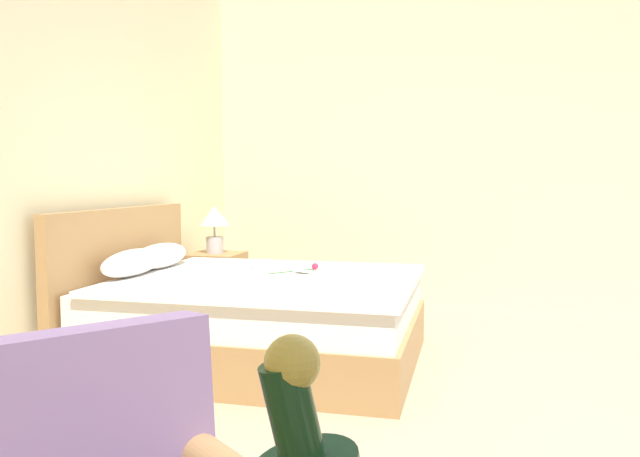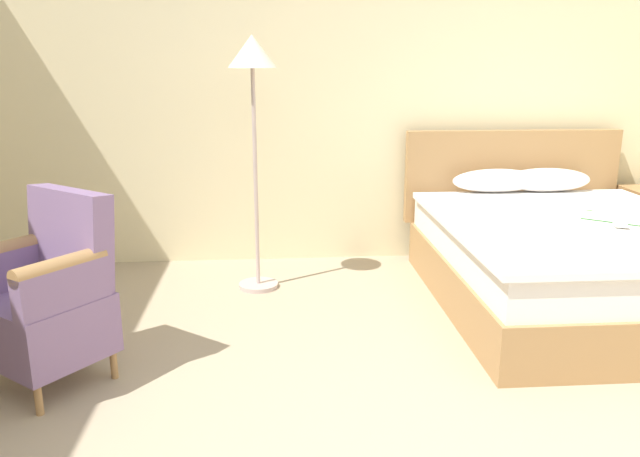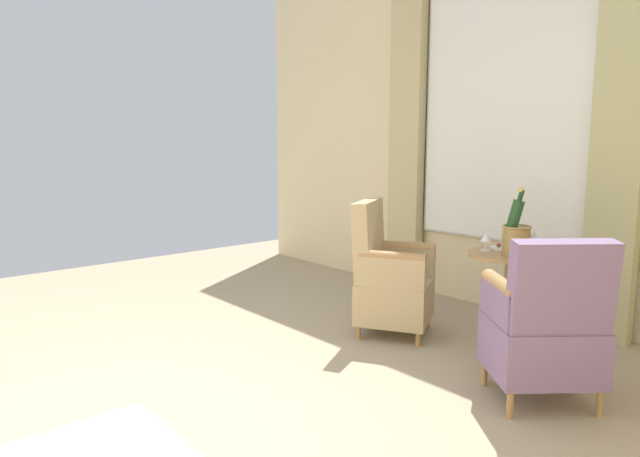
% 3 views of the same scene
% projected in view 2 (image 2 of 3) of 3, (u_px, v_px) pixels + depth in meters
% --- Properties ---
extents(wall_headboard_side, '(6.70, 0.12, 3.19)m').
position_uv_depth(wall_headboard_side, '(369.00, 58.00, 4.82)').
color(wall_headboard_side, beige).
rests_on(wall_headboard_side, ground).
extents(bed, '(1.72, 2.14, 1.04)m').
position_uv_depth(bed, '(564.00, 256.00, 4.11)').
color(bed, '#A67A49').
rests_on(bed, ground).
extents(floor_lamp_brass, '(0.32, 0.32, 1.73)m').
position_uv_depth(floor_lamp_brass, '(253.00, 81.00, 4.10)').
color(floor_lamp_brass, '#BFA8A1').
rests_on(floor_lamp_brass, ground).
extents(armchair_by_window, '(0.76, 0.75, 0.96)m').
position_uv_depth(armchair_by_window, '(48.00, 297.00, 3.07)').
color(armchair_by_window, '#A67A49').
rests_on(armchair_by_window, ground).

